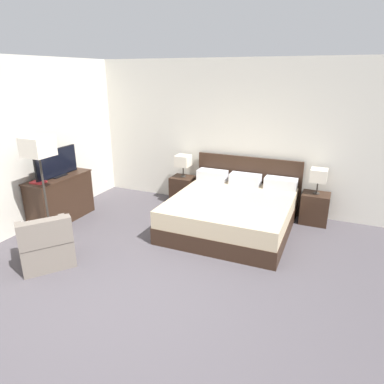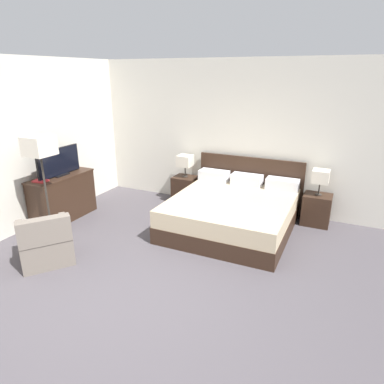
% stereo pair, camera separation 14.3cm
% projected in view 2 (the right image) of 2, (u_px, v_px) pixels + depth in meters
% --- Properties ---
extents(ground_plane, '(10.46, 10.46, 0.00)m').
position_uv_depth(ground_plane, '(129.00, 298.00, 4.14)').
color(ground_plane, '#4C474C').
extents(wall_back, '(6.72, 0.06, 2.85)m').
position_uv_depth(wall_back, '(229.00, 135.00, 6.68)').
color(wall_back, silver).
rests_on(wall_back, ground).
extents(wall_left, '(0.06, 5.29, 2.85)m').
position_uv_depth(wall_left, '(40.00, 142.00, 6.02)').
color(wall_left, silver).
rests_on(wall_left, ground).
extents(bed, '(2.05, 2.14, 1.06)m').
position_uv_depth(bed, '(233.00, 212.00, 5.92)').
color(bed, '#332116').
rests_on(bed, ground).
extents(nightstand_left, '(0.48, 0.41, 0.55)m').
position_uv_depth(nightstand_left, '(185.00, 190.00, 7.13)').
color(nightstand_left, '#332116').
rests_on(nightstand_left, ground).
extents(nightstand_right, '(0.48, 0.41, 0.55)m').
position_uv_depth(nightstand_right, '(316.00, 210.00, 6.09)').
color(nightstand_right, '#332116').
rests_on(nightstand_right, ground).
extents(table_lamp_left, '(0.28, 0.28, 0.45)m').
position_uv_depth(table_lamp_left, '(185.00, 161.00, 6.93)').
color(table_lamp_left, '#332D28').
rests_on(table_lamp_left, nightstand_left).
extents(table_lamp_right, '(0.28, 0.28, 0.45)m').
position_uv_depth(table_lamp_right, '(321.00, 177.00, 5.89)').
color(table_lamp_right, '#332D28').
rests_on(table_lamp_right, nightstand_right).
extents(dresser, '(0.49, 1.25, 0.83)m').
position_uv_depth(dresser, '(63.00, 196.00, 6.29)').
color(dresser, '#332116').
rests_on(dresser, ground).
extents(tv, '(0.18, 0.95, 0.50)m').
position_uv_depth(tv, '(59.00, 162.00, 6.08)').
color(tv, black).
rests_on(tv, dresser).
extents(book_red_cover, '(0.25, 0.19, 0.03)m').
position_uv_depth(book_red_cover, '(40.00, 181.00, 5.80)').
color(book_red_cover, '#B7282D').
rests_on(book_red_cover, dresser).
extents(armchair_by_window, '(0.96, 0.96, 0.76)m').
position_uv_depth(armchair_by_window, '(46.00, 244.00, 4.86)').
color(armchair_by_window, '#70665B').
rests_on(armchair_by_window, ground).
extents(floor_lamp, '(0.38, 0.38, 1.70)m').
position_uv_depth(floor_lamp, '(40.00, 152.00, 5.15)').
color(floor_lamp, '#332D28').
rests_on(floor_lamp, ground).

